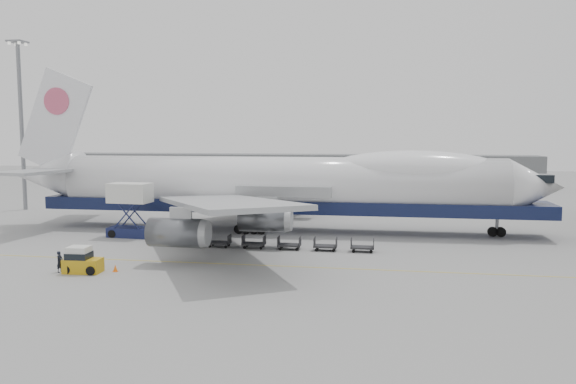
% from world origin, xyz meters
% --- Properties ---
extents(ground, '(260.00, 260.00, 0.00)m').
position_xyz_m(ground, '(0.00, 0.00, 0.00)').
color(ground, gray).
rests_on(ground, ground).
extents(apron_line, '(60.00, 0.15, 0.01)m').
position_xyz_m(apron_line, '(0.00, -6.00, 0.01)').
color(apron_line, gold).
rests_on(apron_line, ground).
extents(hangar, '(110.00, 8.00, 7.00)m').
position_xyz_m(hangar, '(-10.00, 70.00, 3.50)').
color(hangar, slate).
rests_on(hangar, ground).
extents(floodlight_mast, '(2.40, 2.40, 25.43)m').
position_xyz_m(floodlight_mast, '(-42.00, 24.00, 14.27)').
color(floodlight_mast, slate).
rests_on(floodlight_mast, ground).
extents(airliner, '(67.00, 55.30, 19.98)m').
position_xyz_m(airliner, '(0.64, 12.00, 5.62)').
color(airliner, white).
rests_on(airliner, ground).
extents(catering_truck, '(5.11, 3.69, 6.10)m').
position_xyz_m(catering_truck, '(-15.98, 5.23, 3.44)').
color(catering_truck, '#181E48').
rests_on(catering_truck, ground).
extents(baggage_tug, '(3.13, 1.80, 2.23)m').
position_xyz_m(baggage_tug, '(-12.88, -10.99, 0.99)').
color(baggage_tug, '#C29512').
rests_on(baggage_tug, ground).
extents(ground_worker, '(0.51, 0.70, 1.80)m').
position_xyz_m(ground_worker, '(-14.75, -11.19, 0.90)').
color(ground_worker, black).
rests_on(ground_worker, ground).
extents(traffic_cone, '(0.41, 0.41, 0.60)m').
position_xyz_m(traffic_cone, '(-10.24, -10.21, 0.29)').
color(traffic_cone, orange).
rests_on(traffic_cone, ground).
extents(dolly_0, '(2.30, 1.35, 1.30)m').
position_xyz_m(dolly_0, '(-8.12, 1.22, 0.53)').
color(dolly_0, '#2D2D30').
rests_on(dolly_0, ground).
extents(dolly_1, '(2.30, 1.35, 1.30)m').
position_xyz_m(dolly_1, '(-4.46, 1.22, 0.53)').
color(dolly_1, '#2D2D30').
rests_on(dolly_1, ground).
extents(dolly_2, '(2.30, 1.35, 1.30)m').
position_xyz_m(dolly_2, '(-0.79, 1.22, 0.53)').
color(dolly_2, '#2D2D30').
rests_on(dolly_2, ground).
extents(dolly_3, '(2.30, 1.35, 1.30)m').
position_xyz_m(dolly_3, '(2.88, 1.22, 0.53)').
color(dolly_3, '#2D2D30').
rests_on(dolly_3, ground).
extents(dolly_4, '(2.30, 1.35, 1.30)m').
position_xyz_m(dolly_4, '(6.54, 1.22, 0.53)').
color(dolly_4, '#2D2D30').
rests_on(dolly_4, ground).
extents(dolly_5, '(2.30, 1.35, 1.30)m').
position_xyz_m(dolly_5, '(10.21, 1.22, 0.53)').
color(dolly_5, '#2D2D30').
rests_on(dolly_5, ground).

